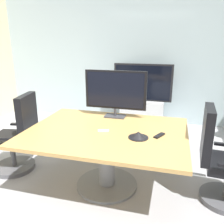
% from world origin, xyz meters
% --- Properties ---
extents(ground_plane, '(7.39, 7.39, 0.00)m').
position_xyz_m(ground_plane, '(0.00, 0.00, 0.00)').
color(ground_plane, '#99999E').
extents(wall_back_glass_partition, '(6.39, 0.10, 2.83)m').
position_xyz_m(wall_back_glass_partition, '(0.00, 2.90, 1.42)').
color(wall_back_glass_partition, '#9EB2B7').
rests_on(wall_back_glass_partition, ground).
extents(conference_table, '(1.86, 1.40, 0.75)m').
position_xyz_m(conference_table, '(0.05, 0.23, 0.57)').
color(conference_table, '#B2894C').
rests_on(conference_table, ground).
extents(office_chair_left, '(0.63, 0.61, 1.09)m').
position_xyz_m(office_chair_left, '(-1.25, 0.29, 0.46)').
color(office_chair_left, '#4C4C51').
rests_on(office_chair_left, ground).
extents(office_chair_right, '(0.61, 0.59, 1.09)m').
position_xyz_m(office_chair_right, '(1.34, 0.30, 0.46)').
color(office_chair_right, '#4C4C51').
rests_on(office_chair_right, ground).
extents(tv_monitor, '(0.84, 0.18, 0.64)m').
position_xyz_m(tv_monitor, '(0.02, 0.76, 1.11)').
color(tv_monitor, '#333338').
rests_on(tv_monitor, conference_table).
extents(wall_display_unit, '(1.20, 0.36, 1.31)m').
position_xyz_m(wall_display_unit, '(0.15, 2.55, 0.44)').
color(wall_display_unit, '#B7BABC').
rests_on(wall_display_unit, ground).
extents(conference_phone, '(0.22, 0.22, 0.07)m').
position_xyz_m(conference_phone, '(0.44, 0.10, 0.78)').
color(conference_phone, black).
rests_on(conference_phone, conference_table).
extents(remote_control, '(0.12, 0.17, 0.02)m').
position_xyz_m(remote_control, '(0.66, 0.21, 0.76)').
color(remote_control, black).
rests_on(remote_control, conference_table).
extents(whiteboard_marker, '(0.13, 0.05, 0.02)m').
position_xyz_m(whiteboard_marker, '(0.02, 0.19, 0.76)').
color(whiteboard_marker, silver).
rests_on(whiteboard_marker, conference_table).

